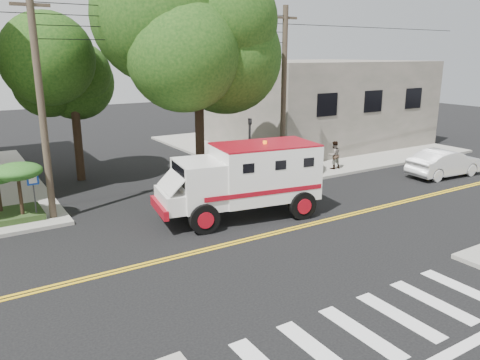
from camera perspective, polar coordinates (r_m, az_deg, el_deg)
ground at (r=17.42m, az=0.74°, el=-7.33°), size 100.00×100.00×0.00m
sidewalk_ne at (r=35.61m, az=7.30°, el=4.37°), size 17.00×17.00×0.15m
building_right at (r=36.51m, az=8.82°, el=9.46°), size 14.00×12.00×6.00m
utility_pole_left at (r=19.89m, az=-23.01°, el=7.73°), size 0.28×0.28×9.00m
utility_pole_right at (r=24.89m, az=5.34°, el=10.11°), size 0.28×0.28×9.00m
tree_main at (r=22.44m, az=-3.80°, el=16.50°), size 6.08×5.70×9.85m
tree_left at (r=26.04m, az=-19.03°, el=12.31°), size 4.48×4.20×7.70m
tree_right at (r=34.17m, az=-1.10°, el=14.20°), size 4.80×4.50×8.20m
traffic_signal at (r=23.29m, az=1.18°, el=4.17°), size 0.15×0.18×3.60m
accessibility_sign at (r=20.56m, az=-23.84°, el=-1.10°), size 0.45×0.10×2.02m
armored_truck at (r=19.36m, az=0.69°, el=0.43°), size 7.01×3.57×3.06m
parked_sedan at (r=28.52m, az=23.72°, el=1.92°), size 4.71×1.95×1.52m
pedestrian_a at (r=26.56m, az=3.11°, el=2.79°), size 0.72×0.70×1.67m
pedestrian_b at (r=27.76m, az=11.38°, el=3.01°), size 0.84×0.68×1.63m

